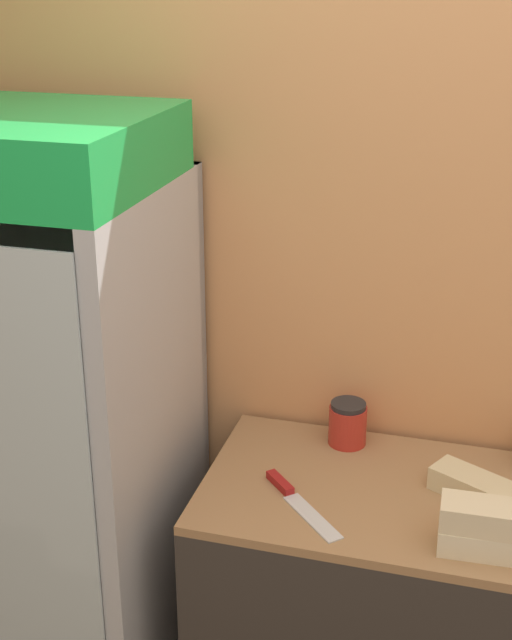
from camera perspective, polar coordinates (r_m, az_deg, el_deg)
The scene contains 8 objects.
wall_back at distance 2.50m, azimuth 15.36°, elevation 2.06°, with size 5.20×0.09×2.70m.
prep_counter at distance 2.66m, azimuth 12.97°, elevation -19.33°, with size 1.42×0.60×0.88m.
beverage_cooler at distance 2.61m, azimuth -13.22°, elevation -5.12°, with size 0.76×0.70×1.84m.
sandwich_stack_bottom at distance 2.22m, azimuth 15.03°, elevation -13.53°, with size 0.27×0.11×0.06m.
sandwich_stack_middle at distance 2.18m, azimuth 15.20°, elevation -12.14°, with size 0.26×0.11×0.06m.
sandwich_flat_left at distance 2.40m, azimuth 14.30°, elevation -10.53°, with size 0.29×0.21×0.06m.
chefs_knife at distance 2.35m, azimuth 2.33°, elevation -11.17°, with size 0.25×0.26×0.02m.
condiment_jar at distance 2.57m, azimuth 5.89°, elevation -6.60°, with size 0.11×0.11×0.13m.
Camera 1 is at (-0.02, -1.16, 2.19)m, focal length 50.00 mm.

